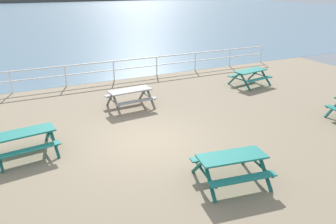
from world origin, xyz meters
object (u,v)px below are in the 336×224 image
(picnic_table_near_right, at_px, (130,94))
(picnic_table_far_left, at_px, (24,138))
(picnic_table_seaward, at_px, (250,74))
(picnic_table_far_right, at_px, (232,162))

(picnic_table_near_right, bearing_deg, picnic_table_far_left, -153.29)
(picnic_table_far_left, bearing_deg, picnic_table_near_right, 24.00)
(picnic_table_seaward, bearing_deg, picnic_table_far_left, -174.83)
(picnic_table_far_right, xyz_separation_m, picnic_table_seaward, (6.31, 7.00, 0.00))
(picnic_table_far_right, distance_m, picnic_table_seaward, 9.43)
(picnic_table_near_right, xyz_separation_m, picnic_table_far_left, (-4.36, -2.60, 0.00))
(picnic_table_near_right, bearing_deg, picnic_table_far_right, -90.47)
(picnic_table_far_left, xyz_separation_m, picnic_table_far_right, (4.78, -3.97, 0.00))
(picnic_table_near_right, distance_m, picnic_table_far_left, 5.08)
(picnic_table_far_left, height_order, picnic_table_seaward, same)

